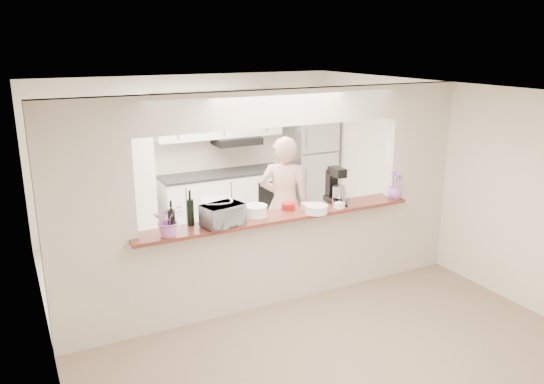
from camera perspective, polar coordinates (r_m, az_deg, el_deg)
floor at (r=6.51m, az=0.44°, el=-11.50°), size 6.00×6.00×0.00m
tile_overlay at (r=7.78m, az=-4.90°, el=-6.76°), size 5.00×2.90×0.01m
partition at (r=5.97m, az=0.47°, el=1.24°), size 5.00×0.15×2.50m
bar_counter at (r=6.26m, az=0.47°, el=-6.83°), size 3.40×0.38×1.09m
kitchen_cabinets at (r=8.47m, az=-9.26°, el=1.88°), size 3.15×0.62×2.25m
refrigerator at (r=9.34m, az=4.06°, el=2.57°), size 0.75×0.70×1.70m
flower_left at (r=5.44m, az=-11.03°, el=-2.95°), size 0.36×0.33×0.35m
wine_bottle_a at (r=5.45m, az=-10.74°, el=-3.20°), size 0.07×0.07×0.37m
wine_bottle_b at (r=5.73m, az=-8.77°, el=-2.10°), size 0.08×0.08×0.39m
toaster_oven at (r=5.68m, az=-5.34°, el=-2.48°), size 0.48×0.38×0.24m
serving_bowls at (r=5.81m, az=-5.90°, el=-2.02°), size 0.40×0.40×0.25m
plate_stack_a at (r=5.98m, az=-1.80°, el=-2.03°), size 0.27×0.27×0.12m
plate_stack_b at (r=6.11m, az=4.78°, el=-1.84°), size 0.27×0.27×0.09m
red_bowl at (r=6.23m, az=1.75°, el=-1.54°), size 0.16×0.16×0.08m
tan_bowl at (r=6.23m, az=3.85°, el=-1.56°), size 0.16×0.16×0.08m
utensil_caddy at (r=6.33m, az=7.52°, el=-0.91°), size 0.25×0.19×0.21m
stand_mixer at (r=6.50m, az=6.86°, el=0.57°), size 0.20×0.31×0.44m
flower_right at (r=6.78m, az=13.13°, el=0.74°), size 0.27×0.27×0.36m
person at (r=7.05m, az=1.33°, el=-1.33°), size 0.79×0.73×1.81m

